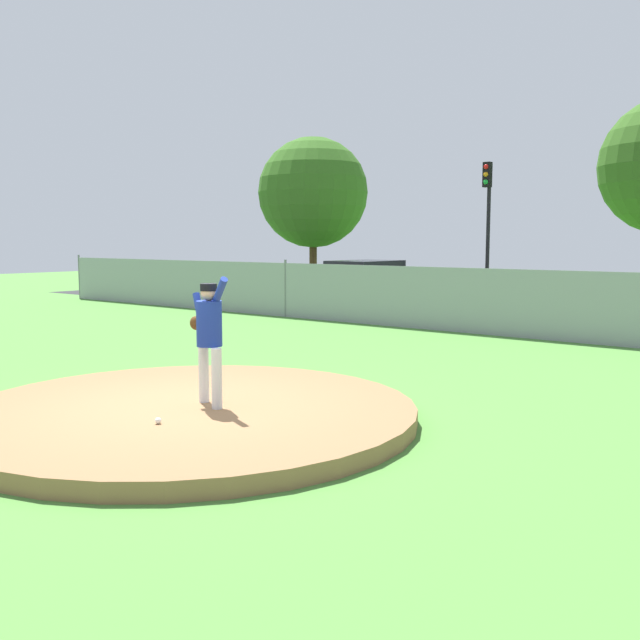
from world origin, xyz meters
name	(u,v)px	position (x,y,z in m)	size (l,w,h in m)	color
ground_plane	(428,359)	(0.00, 6.00, 0.00)	(80.00, 80.00, 0.00)	#4C8438
asphalt_strip	(578,320)	(0.00, 14.50, 0.00)	(44.00, 7.00, 0.01)	#2B2B2D
pitchers_mound	(189,413)	(0.00, 0.00, 0.10)	(5.76, 5.76, 0.20)	olive
pitcher_youth	(209,331)	(0.21, 0.17, 1.15)	(0.79, 0.32, 1.64)	silver
baseball	(158,421)	(0.44, -0.84, 0.24)	(0.07, 0.07, 0.07)	white
chainlink_fence	(515,303)	(0.00, 10.00, 0.80)	(35.96, 0.07, 1.71)	gray
parked_car_champagne	(365,284)	(-7.46, 14.52, 0.76)	(2.02, 4.59, 1.57)	tan
traffic_cone_orange	(298,295)	(-10.20, 14.14, 0.26)	(0.40, 0.40, 0.55)	orange
traffic_light_near	(488,208)	(-4.81, 18.51, 3.47)	(0.28, 0.46, 5.10)	black
tree_bushy_near	(313,193)	(-15.67, 21.73, 4.61)	(5.42, 5.42, 7.33)	#4C331E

